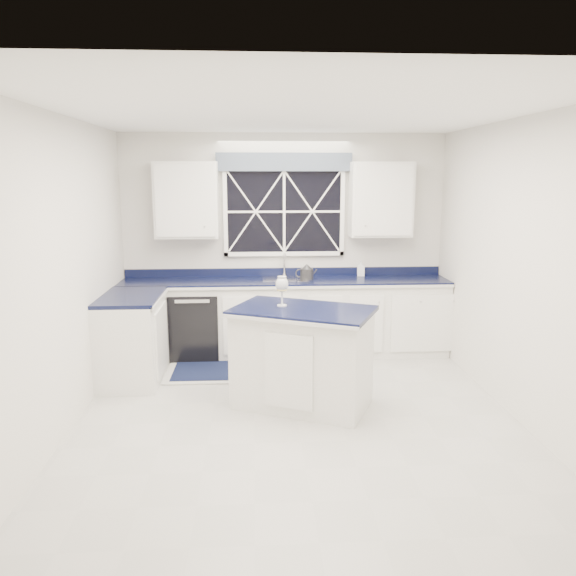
{
  "coord_description": "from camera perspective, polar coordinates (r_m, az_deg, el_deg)",
  "views": [
    {
      "loc": [
        -0.37,
        -4.77,
        2.19
      ],
      "look_at": [
        -0.06,
        0.4,
        1.15
      ],
      "focal_mm": 35.0,
      "sensor_mm": 36.0,
      "label": 1
    }
  ],
  "objects": [
    {
      "name": "ground",
      "position": [
        5.26,
        0.94,
        -13.24
      ],
      "size": [
        4.5,
        4.5,
        0.0
      ],
      "primitive_type": "plane",
      "color": "#A8A8A3",
      "rests_on": "ground"
    },
    {
      "name": "back_wall",
      "position": [
        7.08,
        -0.41,
        4.55
      ],
      "size": [
        4.0,
        0.1,
        2.7
      ],
      "primitive_type": "cube",
      "color": "silver",
      "rests_on": "ground"
    },
    {
      "name": "base_cabinets",
      "position": [
        6.78,
        -2.99,
        -3.52
      ],
      "size": [
        3.99,
        1.6,
        0.9
      ],
      "color": "silver",
      "rests_on": "ground"
    },
    {
      "name": "countertop",
      "position": [
        6.84,
        -0.27,
        0.68
      ],
      "size": [
        3.98,
        0.64,
        0.04
      ],
      "primitive_type": "cube",
      "color": "black",
      "rests_on": "base_cabinets"
    },
    {
      "name": "dishwasher",
      "position": [
        6.99,
        -9.33,
        -3.54
      ],
      "size": [
        0.6,
        0.58,
        0.82
      ],
      "primitive_type": "cube",
      "color": "black",
      "rests_on": "ground"
    },
    {
      "name": "window",
      "position": [
        6.99,
        -0.39,
        8.42
      ],
      "size": [
        1.65,
        0.09,
        1.26
      ],
      "color": "black",
      "rests_on": "ground"
    },
    {
      "name": "upper_cabinets",
      "position": [
        6.86,
        -0.34,
        8.95
      ],
      "size": [
        3.1,
        0.34,
        0.9
      ],
      "color": "silver",
      "rests_on": "ground"
    },
    {
      "name": "faucet",
      "position": [
        7.01,
        -0.36,
        2.41
      ],
      "size": [
        0.05,
        0.2,
        0.3
      ],
      "color": "silver",
      "rests_on": "countertop"
    },
    {
      "name": "island",
      "position": [
        5.41,
        1.48,
        -7.01
      ],
      "size": [
        1.49,
        1.24,
        0.96
      ],
      "rotation": [
        0.0,
        0.0,
        -0.43
      ],
      "color": "silver",
      "rests_on": "ground"
    },
    {
      "name": "rug",
      "position": [
        6.5,
        -6.03,
        -8.28
      ],
      "size": [
        1.4,
        0.86,
        0.02
      ],
      "rotation": [
        0.0,
        0.0,
        -0.0
      ],
      "color": "#ADAEA9",
      "rests_on": "ground"
    },
    {
      "name": "kettle",
      "position": [
        6.86,
        1.89,
        1.6
      ],
      "size": [
        0.27,
        0.17,
        0.19
      ],
      "rotation": [
        0.0,
        0.0,
        -0.06
      ],
      "color": "#2F2F32",
      "rests_on": "countertop"
    },
    {
      "name": "wine_glass",
      "position": [
        5.34,
        -0.62,
        0.25
      ],
      "size": [
        0.12,
        0.12,
        0.29
      ],
      "color": "silver",
      "rests_on": "island"
    },
    {
      "name": "soap_bottle",
      "position": [
        7.16,
        7.42,
        2.03
      ],
      "size": [
        0.1,
        0.1,
        0.2
      ],
      "primitive_type": "imported",
      "rotation": [
        0.0,
        0.0,
        -0.15
      ],
      "color": "silver",
      "rests_on": "countertop"
    }
  ]
}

